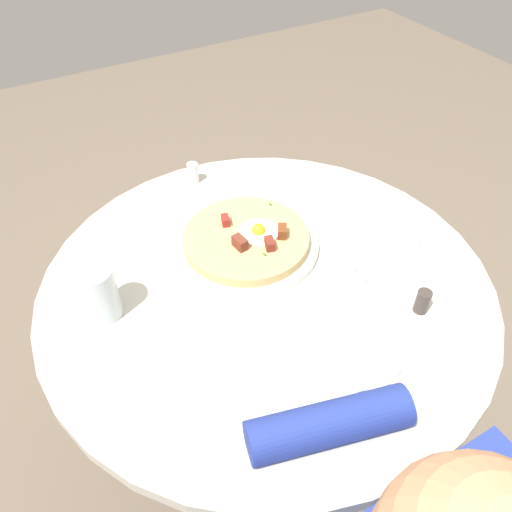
# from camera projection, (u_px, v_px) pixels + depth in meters

# --- Properties ---
(ground_plane) EXTENTS (6.00, 6.00, 0.00)m
(ground_plane) POSITION_uv_depth(u_px,v_px,m) (263.00, 451.00, 1.58)
(ground_plane) COLOR #6B5B4C
(dining_table) EXTENTS (0.93, 0.93, 0.76)m
(dining_table) POSITION_uv_depth(u_px,v_px,m) (265.00, 335.00, 1.19)
(dining_table) COLOR beige
(dining_table) RESTS_ON ground_plane
(pizza_plate) EXTENTS (0.32, 0.32, 0.01)m
(pizza_plate) POSITION_uv_depth(u_px,v_px,m) (246.00, 245.00, 1.13)
(pizza_plate) COLOR silver
(pizza_plate) RESTS_ON dining_table
(breakfast_pizza) EXTENTS (0.28, 0.28, 0.05)m
(breakfast_pizza) POSITION_uv_depth(u_px,v_px,m) (247.00, 238.00, 1.12)
(breakfast_pizza) COLOR tan
(breakfast_pizza) RESTS_ON pizza_plate
(bread_plate) EXTENTS (0.17, 0.17, 0.01)m
(bread_plate) POSITION_uv_depth(u_px,v_px,m) (356.00, 352.00, 0.93)
(bread_plate) COLOR white
(bread_plate) RESTS_ON dining_table
(napkin) EXTENTS (0.17, 0.14, 0.00)m
(napkin) POSITION_uv_depth(u_px,v_px,m) (392.00, 261.00, 1.10)
(napkin) COLOR white
(napkin) RESTS_ON dining_table
(fork) EXTENTS (0.18, 0.02, 0.00)m
(fork) POSITION_uv_depth(u_px,v_px,m) (398.00, 265.00, 1.09)
(fork) COLOR silver
(fork) RESTS_ON napkin
(knife) EXTENTS (0.18, 0.02, 0.00)m
(knife) POSITION_uv_depth(u_px,v_px,m) (387.00, 255.00, 1.11)
(knife) COLOR silver
(knife) RESTS_ON napkin
(water_glass) EXTENTS (0.07, 0.07, 0.11)m
(water_glass) POSITION_uv_depth(u_px,v_px,m) (100.00, 293.00, 0.96)
(water_glass) COLOR silver
(water_glass) RESTS_ON dining_table
(salt_shaker) EXTENTS (0.03, 0.03, 0.05)m
(salt_shaker) POSITION_uv_depth(u_px,v_px,m) (193.00, 173.00, 1.30)
(salt_shaker) COLOR white
(salt_shaker) RESTS_ON dining_table
(pepper_shaker) EXTENTS (0.03, 0.03, 0.05)m
(pepper_shaker) POSITION_uv_depth(u_px,v_px,m) (423.00, 301.00, 0.99)
(pepper_shaker) COLOR #3F3833
(pepper_shaker) RESTS_ON dining_table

